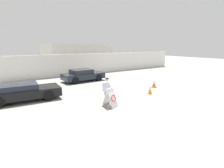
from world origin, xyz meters
TOP-DOWN VIEW (x-y plane):
  - ground_plane at (0.00, 0.00)m, footprint 90.00×90.00m
  - perimeter_wall at (-0.00, 11.15)m, footprint 36.00×0.30m
  - building_block at (3.68, 16.59)m, footprint 9.09×7.33m
  - barricade_sign at (-1.47, -1.05)m, footprint 0.87×0.99m
  - security_guard at (-1.35, -0.45)m, footprint 0.50×0.62m
  - traffic_cone_near at (4.49, 0.98)m, footprint 0.43×0.43m
  - traffic_cone_mid at (2.62, -0.34)m, footprint 0.37×0.37m
  - parked_car_front_coupe at (-5.71, 3.26)m, footprint 4.79×2.26m
  - parked_car_rear_sedan at (0.45, 7.12)m, footprint 4.32×2.13m

SIDE VIEW (x-z plane):
  - ground_plane at x=0.00m, z-range 0.00..0.00m
  - traffic_cone_near at x=4.49m, z-range 0.00..0.64m
  - traffic_cone_mid at x=2.62m, z-range 0.00..0.64m
  - barricade_sign at x=-1.47m, z-range 0.00..1.16m
  - parked_car_front_coupe at x=-5.71m, z-range 0.03..1.21m
  - parked_car_rear_sedan at x=0.45m, z-range 0.01..1.27m
  - security_guard at x=-1.35m, z-range 0.09..1.77m
  - perimeter_wall at x=0.00m, z-range -0.22..2.85m
  - building_block at x=3.68m, z-range 0.00..3.88m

